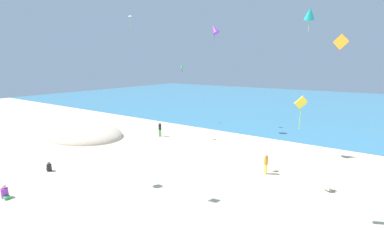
# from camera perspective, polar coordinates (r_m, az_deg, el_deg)

# --- Properties ---
(ground_plane) EXTENTS (120.00, 120.00, 0.00)m
(ground_plane) POSITION_cam_1_polar(r_m,az_deg,el_deg) (23.47, 1.82, -8.89)
(ground_plane) COLOR beige
(ocean_water) EXTENTS (120.00, 60.00, 0.05)m
(ocean_water) POSITION_cam_1_polar(r_m,az_deg,el_deg) (59.65, 22.96, 2.21)
(ocean_water) COLOR teal
(ocean_water) RESTS_ON ground_plane
(dune_mound) EXTENTS (10.83, 7.58, 2.62)m
(dune_mound) POSITION_cam_1_polar(r_m,az_deg,el_deg) (33.11, -22.06, -3.89)
(dune_mound) COLOR beige
(dune_mound) RESTS_ON ground_plane
(beach_chair_near_camera) EXTENTS (0.80, 0.84, 0.51)m
(beach_chair_near_camera) POSITION_cam_1_polar(r_m,az_deg,el_deg) (19.66, 26.53, -13.33)
(beach_chair_near_camera) COLOR white
(beach_chair_near_camera) RESTS_ON ground_plane
(person_0) EXTENTS (0.66, 0.41, 0.82)m
(person_0) POSITION_cam_1_polar(r_m,az_deg,el_deg) (20.16, -34.43, -13.27)
(person_0) COLOR purple
(person_0) RESTS_ON ground_plane
(person_1) EXTENTS (0.39, 0.39, 1.43)m
(person_1) POSITION_cam_1_polar(r_m,az_deg,el_deg) (20.65, 15.17, -9.61)
(person_1) COLOR yellow
(person_1) RESTS_ON ground_plane
(person_2) EXTENTS (0.42, 0.42, 1.59)m
(person_2) POSITION_cam_1_polar(r_m,az_deg,el_deg) (30.06, -6.71, -2.78)
(person_2) COLOR green
(person_2) RESTS_ON ground_plane
(person_3) EXTENTS (0.62, 0.42, 0.73)m
(person_3) POSITION_cam_1_polar(r_m,az_deg,el_deg) (23.22, -27.66, -9.66)
(person_3) COLOR black
(person_3) RESTS_ON ground_plane
(kite_green) EXTENTS (0.45, 0.40, 1.08)m
(kite_green) POSITION_cam_1_polar(r_m,az_deg,el_deg) (36.54, -2.09, 10.14)
(kite_green) COLOR green
(kite_teal) EXTENTS (1.14, 1.37, 2.10)m
(kite_teal) POSITION_cam_1_polar(r_m,az_deg,el_deg) (25.70, 23.35, 18.91)
(kite_teal) COLOR #1EADAD
(kite_white) EXTENTS (0.40, 0.33, 1.25)m
(kite_white) POSITION_cam_1_polar(r_m,az_deg,el_deg) (29.93, -12.82, 19.42)
(kite_white) COLOR white
(kite_orange) EXTENTS (1.05, 0.39, 1.38)m
(kite_orange) POSITION_cam_1_polar(r_m,az_deg,el_deg) (21.89, 28.63, 13.22)
(kite_orange) COLOR orange
(kite_yellow) EXTENTS (0.51, 0.56, 1.67)m
(kite_yellow) POSITION_cam_1_polar(r_m,az_deg,el_deg) (14.06, 21.77, 2.16)
(kite_yellow) COLOR yellow
(kite_lime) EXTENTS (0.64, 0.65, 1.14)m
(kite_lime) POSITION_cam_1_polar(r_m,az_deg,el_deg) (34.48, 5.25, 17.21)
(kite_lime) COLOR #99DB33
(kite_purple) EXTENTS (1.19, 0.83, 1.83)m
(kite_purple) POSITION_cam_1_polar(r_m,az_deg,el_deg) (31.66, 4.73, 17.40)
(kite_purple) COLOR purple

